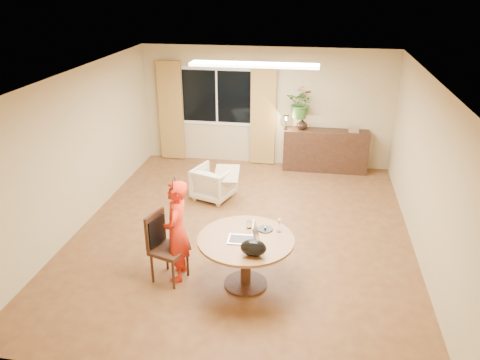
% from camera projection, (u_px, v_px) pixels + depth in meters
% --- Properties ---
extents(floor, '(6.50, 6.50, 0.00)m').
position_uv_depth(floor, '(243.00, 232.00, 7.86)').
color(floor, brown).
rests_on(floor, ground).
extents(ceiling, '(6.50, 6.50, 0.00)m').
position_uv_depth(ceiling, '(243.00, 76.00, 6.82)').
color(ceiling, white).
rests_on(ceiling, wall_back).
extents(wall_back, '(5.50, 0.00, 5.50)m').
position_uv_depth(wall_back, '(266.00, 107.00, 10.28)').
color(wall_back, tan).
rests_on(wall_back, floor).
extents(wall_left, '(0.00, 6.50, 6.50)m').
position_uv_depth(wall_left, '(79.00, 150.00, 7.75)').
color(wall_left, tan).
rests_on(wall_left, floor).
extents(wall_right, '(0.00, 6.50, 6.50)m').
position_uv_depth(wall_right, '(426.00, 170.00, 6.93)').
color(wall_right, tan).
rests_on(wall_right, floor).
extents(window, '(1.70, 0.03, 1.30)m').
position_uv_depth(window, '(217.00, 96.00, 10.35)').
color(window, white).
rests_on(window, wall_back).
extents(curtain_left, '(0.55, 0.08, 2.25)m').
position_uv_depth(curtain_left, '(171.00, 111.00, 10.58)').
color(curtain_left, brown).
rests_on(curtain_left, wall_back).
extents(curtain_right, '(0.55, 0.08, 2.25)m').
position_uv_depth(curtain_right, '(263.00, 115.00, 10.27)').
color(curtain_right, brown).
rests_on(curtain_right, wall_back).
extents(ceiling_panel, '(2.20, 0.35, 0.05)m').
position_uv_depth(ceiling_panel, '(254.00, 65.00, 7.92)').
color(ceiling_panel, white).
rests_on(ceiling_panel, ceiling).
extents(dining_table, '(1.30, 1.30, 0.74)m').
position_uv_depth(dining_table, '(246.00, 248.00, 6.28)').
color(dining_table, brown).
rests_on(dining_table, floor).
extents(dining_chair, '(0.59, 0.56, 1.00)m').
position_uv_depth(dining_chair, '(169.00, 248.00, 6.44)').
color(dining_chair, black).
rests_on(dining_chair, floor).
extents(child, '(0.57, 0.40, 1.48)m').
position_uv_depth(child, '(177.00, 231.00, 6.40)').
color(child, red).
rests_on(child, floor).
extents(laptop, '(0.41, 0.28, 0.26)m').
position_uv_depth(laptop, '(242.00, 232.00, 6.12)').
color(laptop, '#B7B7BC').
rests_on(laptop, dining_table).
extents(tumbler, '(0.08, 0.08, 0.10)m').
position_uv_depth(tumbler, '(249.00, 225.00, 6.45)').
color(tumbler, white).
rests_on(tumbler, dining_table).
extents(wine_glass, '(0.08, 0.08, 0.19)m').
position_uv_depth(wine_glass, '(279.00, 225.00, 6.35)').
color(wine_glass, white).
rests_on(wine_glass, dining_table).
extents(pot_lid, '(0.26, 0.26, 0.03)m').
position_uv_depth(pot_lid, '(265.00, 229.00, 6.42)').
color(pot_lid, white).
rests_on(pot_lid, dining_table).
extents(handbag, '(0.35, 0.23, 0.22)m').
position_uv_depth(handbag, '(253.00, 248.00, 5.79)').
color(handbag, black).
rests_on(handbag, dining_table).
extents(armchair, '(0.87, 0.88, 0.63)m').
position_uv_depth(armchair, '(214.00, 183.00, 8.94)').
color(armchair, '#C5B19C').
rests_on(armchair, floor).
extents(throw, '(0.49, 0.58, 0.03)m').
position_uv_depth(throw, '(227.00, 170.00, 8.67)').
color(throw, beige).
rests_on(throw, armchair).
extents(sideboard, '(1.81, 0.44, 0.91)m').
position_uv_depth(sideboard, '(325.00, 150.00, 10.20)').
color(sideboard, black).
rests_on(sideboard, floor).
extents(vase, '(0.30, 0.30, 0.25)m').
position_uv_depth(vase, '(302.00, 124.00, 10.05)').
color(vase, black).
rests_on(vase, sideboard).
extents(bouquet, '(0.70, 0.64, 0.66)m').
position_uv_depth(bouquet, '(301.00, 103.00, 9.88)').
color(bouquet, '#366D29').
rests_on(bouquet, vase).
extents(book_stack, '(0.25, 0.21, 0.09)m').
position_uv_depth(book_stack, '(354.00, 130.00, 9.92)').
color(book_stack, '#8D6348').
rests_on(book_stack, sideboard).
extents(desk_lamp, '(0.14, 0.14, 0.32)m').
position_uv_depth(desk_lamp, '(286.00, 122.00, 10.05)').
color(desk_lamp, black).
rests_on(desk_lamp, sideboard).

